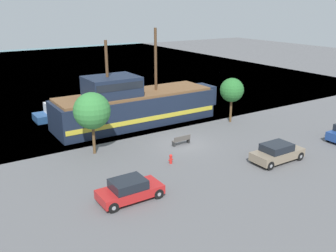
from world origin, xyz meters
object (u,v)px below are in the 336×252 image
object	(u,v)px
moored_boat_dockside	(59,113)
parked_car_curb_front	(130,190)
pirate_ship	(134,105)
fire_hydrant	(171,159)
parked_car_curb_rear	(277,153)
bench_promenade_east	(182,140)

from	to	relation	value
moored_boat_dockside	parked_car_curb_front	bearing A→B (deg)	-94.77
pirate_ship	fire_hydrant	size ratio (longest dim) A/B	23.51
pirate_ship	moored_boat_dockside	distance (m)	8.55
parked_car_curb_front	fire_hydrant	xyz separation A→B (m)	(5.28, 3.34, -0.29)
parked_car_curb_rear	fire_hydrant	xyz separation A→B (m)	(-7.24, 4.16, -0.33)
moored_boat_dockside	parked_car_curb_rear	xyz separation A→B (m)	(10.85, -20.76, 0.09)
moored_boat_dockside	parked_car_curb_rear	size ratio (longest dim) A/B	1.24
moored_boat_dockside	parked_car_curb_front	world-z (taller)	moored_boat_dockside
parked_car_curb_front	parked_car_curb_rear	world-z (taller)	parked_car_curb_rear
fire_hydrant	bench_promenade_east	world-z (taller)	bench_promenade_east
parked_car_curb_front	fire_hydrant	world-z (taller)	parked_car_curb_front
pirate_ship	parked_car_curb_front	bearing A→B (deg)	-118.78
parked_car_curb_front	parked_car_curb_rear	size ratio (longest dim) A/B	0.94
parked_car_curb_front	parked_car_curb_rear	distance (m)	12.54
moored_boat_dockside	bench_promenade_east	size ratio (longest dim) A/B	3.17
pirate_ship	moored_boat_dockside	size ratio (longest dim) A/B	3.33
bench_promenade_east	parked_car_curb_front	bearing A→B (deg)	-143.06
parked_car_curb_front	fire_hydrant	size ratio (longest dim) A/B	5.35
parked_car_curb_front	bench_promenade_east	world-z (taller)	parked_car_curb_front
fire_hydrant	moored_boat_dockside	bearing A→B (deg)	102.28
pirate_ship	fire_hydrant	distance (m)	11.07
parked_car_curb_rear	bench_promenade_east	size ratio (longest dim) A/B	2.56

